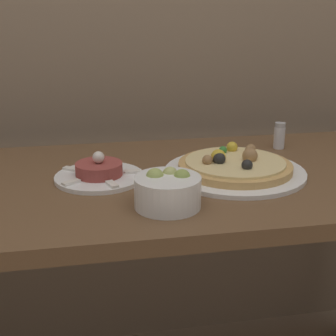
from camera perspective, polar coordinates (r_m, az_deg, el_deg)
The scene contains 5 objects.
dining_table at distance 1.13m, azimuth 0.50°, elevation -6.10°, with size 1.50×0.62×0.75m.
pizza_plate at distance 1.10m, azimuth 8.14°, elevation 0.11°, with size 0.33×0.33×0.06m.
tartare_plate at distance 1.07m, azimuth -8.38°, elevation -0.61°, with size 0.20×0.20×0.07m.
small_bowl at distance 0.91m, azimuth -0.04°, elevation -2.75°, with size 0.13×0.13×0.07m.
salt_shaker at distance 1.32m, azimuth 13.43°, elevation 3.85°, with size 0.03×0.03×0.07m.
Camera 1 is at (-0.20, -0.69, 1.12)m, focal length 50.00 mm.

